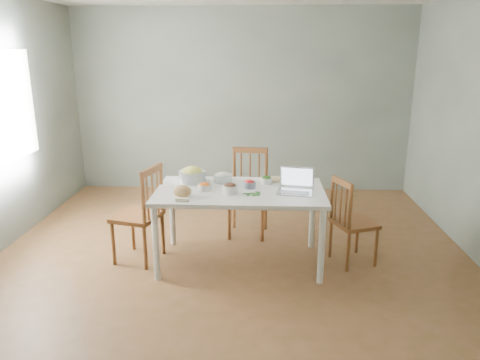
{
  "coord_description": "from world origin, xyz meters",
  "views": [
    {
      "loc": [
        0.28,
        -4.33,
        2.11
      ],
      "look_at": [
        0.09,
        -0.07,
        0.87
      ],
      "focal_mm": 34.09,
      "sensor_mm": 36.0,
      "label": 1
    }
  ],
  "objects_px": {
    "bowl_squash": "(192,175)",
    "chair_far": "(248,194)",
    "laptop": "(295,182)",
    "chair_right": "(354,221)",
    "dining_table": "(240,226)",
    "bread_boule": "(182,191)",
    "chair_left": "(137,214)"
  },
  "relations": [
    {
      "from": "dining_table",
      "to": "laptop",
      "type": "relative_size",
      "value": 4.98
    },
    {
      "from": "bread_boule",
      "to": "chair_right",
      "type": "bearing_deg",
      "value": 10.19
    },
    {
      "from": "dining_table",
      "to": "chair_right",
      "type": "xyz_separation_m",
      "value": [
        1.15,
        0.06,
        0.06
      ]
    },
    {
      "from": "bowl_squash",
      "to": "chair_far",
      "type": "bearing_deg",
      "value": 41.06
    },
    {
      "from": "bread_boule",
      "to": "laptop",
      "type": "bearing_deg",
      "value": 8.91
    },
    {
      "from": "chair_right",
      "to": "bowl_squash",
      "type": "height_order",
      "value": "bowl_squash"
    },
    {
      "from": "chair_right",
      "to": "laptop",
      "type": "bearing_deg",
      "value": 81.01
    },
    {
      "from": "chair_right",
      "to": "bread_boule",
      "type": "distance_m",
      "value": 1.75
    },
    {
      "from": "dining_table",
      "to": "chair_far",
      "type": "distance_m",
      "value": 0.74
    },
    {
      "from": "chair_left",
      "to": "laptop",
      "type": "height_order",
      "value": "laptop"
    },
    {
      "from": "dining_table",
      "to": "bowl_squash",
      "type": "xyz_separation_m",
      "value": [
        -0.51,
        0.23,
        0.47
      ]
    },
    {
      "from": "chair_left",
      "to": "laptop",
      "type": "distance_m",
      "value": 1.63
    },
    {
      "from": "bread_boule",
      "to": "chair_left",
      "type": "bearing_deg",
      "value": 153.31
    },
    {
      "from": "chair_far",
      "to": "chair_right",
      "type": "distance_m",
      "value": 1.28
    },
    {
      "from": "laptop",
      "to": "chair_right",
      "type": "bearing_deg",
      "value": 22.77
    },
    {
      "from": "chair_left",
      "to": "bowl_squash",
      "type": "distance_m",
      "value": 0.68
    },
    {
      "from": "chair_far",
      "to": "chair_right",
      "type": "relative_size",
      "value": 1.12
    },
    {
      "from": "dining_table",
      "to": "chair_left",
      "type": "height_order",
      "value": "chair_left"
    },
    {
      "from": "bread_boule",
      "to": "bowl_squash",
      "type": "xyz_separation_m",
      "value": [
        0.02,
        0.48,
        0.03
      ]
    },
    {
      "from": "chair_right",
      "to": "bowl_squash",
      "type": "bearing_deg",
      "value": 62.48
    },
    {
      "from": "dining_table",
      "to": "laptop",
      "type": "distance_m",
      "value": 0.74
    },
    {
      "from": "dining_table",
      "to": "chair_far",
      "type": "xyz_separation_m",
      "value": [
        0.06,
        0.72,
        0.12
      ]
    },
    {
      "from": "bread_boule",
      "to": "bowl_squash",
      "type": "height_order",
      "value": "bowl_squash"
    },
    {
      "from": "bread_boule",
      "to": "laptop",
      "type": "distance_m",
      "value": 1.07
    },
    {
      "from": "bowl_squash",
      "to": "chair_right",
      "type": "bearing_deg",
      "value": -6.16
    },
    {
      "from": "chair_right",
      "to": "laptop",
      "type": "distance_m",
      "value": 0.77
    },
    {
      "from": "bread_boule",
      "to": "dining_table",
      "type": "bearing_deg",
      "value": 25.03
    },
    {
      "from": "dining_table",
      "to": "chair_right",
      "type": "height_order",
      "value": "chair_right"
    },
    {
      "from": "chair_far",
      "to": "bowl_squash",
      "type": "relative_size",
      "value": 3.6
    },
    {
      "from": "chair_far",
      "to": "chair_left",
      "type": "relative_size",
      "value": 1.0
    },
    {
      "from": "chair_far",
      "to": "chair_left",
      "type": "height_order",
      "value": "chair_far"
    },
    {
      "from": "chair_left",
      "to": "bowl_squash",
      "type": "height_order",
      "value": "chair_left"
    }
  ]
}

